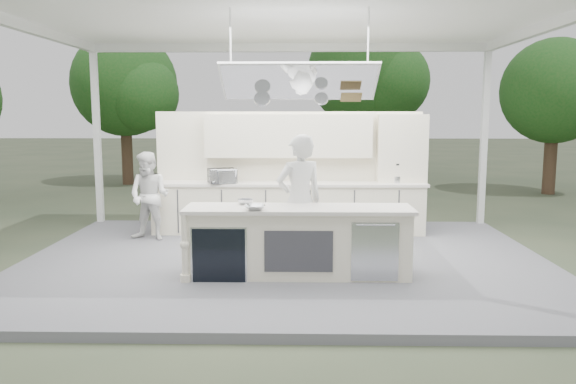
{
  "coord_description": "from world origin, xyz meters",
  "views": [
    {
      "loc": [
        0.21,
        -8.43,
        2.33
      ],
      "look_at": [
        0.03,
        0.4,
        1.1
      ],
      "focal_mm": 35.0,
      "sensor_mm": 36.0,
      "label": 1
    }
  ],
  "objects_px": {
    "back_counter": "(288,207)",
    "head_chef": "(299,201)",
    "demo_island": "(297,241)",
    "sous_chef": "(150,196)"
  },
  "relations": [
    {
      "from": "demo_island",
      "to": "sous_chef",
      "type": "xyz_separation_m",
      "value": [
        -2.6,
        2.15,
        0.3
      ]
    },
    {
      "from": "head_chef",
      "to": "sous_chef",
      "type": "bearing_deg",
      "value": -55.63
    },
    {
      "from": "back_counter",
      "to": "head_chef",
      "type": "distance_m",
      "value": 2.4
    },
    {
      "from": "head_chef",
      "to": "demo_island",
      "type": "bearing_deg",
      "value": 63.16
    },
    {
      "from": "sous_chef",
      "to": "demo_island",
      "type": "bearing_deg",
      "value": -25.93
    },
    {
      "from": "back_counter",
      "to": "sous_chef",
      "type": "distance_m",
      "value": 2.53
    },
    {
      "from": "back_counter",
      "to": "head_chef",
      "type": "xyz_separation_m",
      "value": [
        0.21,
        -2.34,
        0.48
      ]
    },
    {
      "from": "demo_island",
      "to": "sous_chef",
      "type": "distance_m",
      "value": 3.39
    },
    {
      "from": "demo_island",
      "to": "back_counter",
      "type": "bearing_deg",
      "value": 93.63
    },
    {
      "from": "back_counter",
      "to": "head_chef",
      "type": "relative_size",
      "value": 2.64
    }
  ]
}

